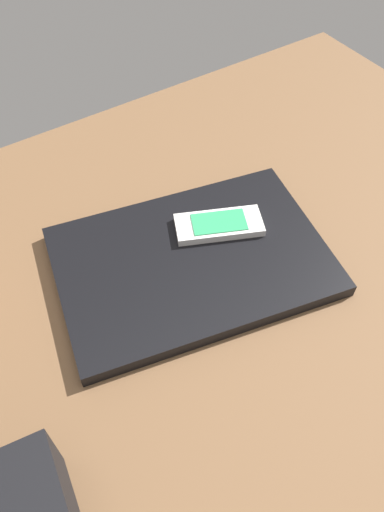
% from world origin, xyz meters
% --- Properties ---
extents(desk_surface, '(1.20, 0.80, 0.03)m').
position_xyz_m(desk_surface, '(0.00, 0.00, 0.01)').
color(desk_surface, brown).
rests_on(desk_surface, ground).
extents(laptop_closed, '(0.40, 0.31, 0.02)m').
position_xyz_m(laptop_closed, '(-0.02, -0.02, 0.04)').
color(laptop_closed, black).
rests_on(laptop_closed, desk_surface).
extents(cell_phone_on_laptop, '(0.13, 0.09, 0.01)m').
position_xyz_m(cell_phone_on_laptop, '(-0.08, -0.04, 0.06)').
color(cell_phone_on_laptop, silver).
rests_on(cell_phone_on_laptop, laptop_closed).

